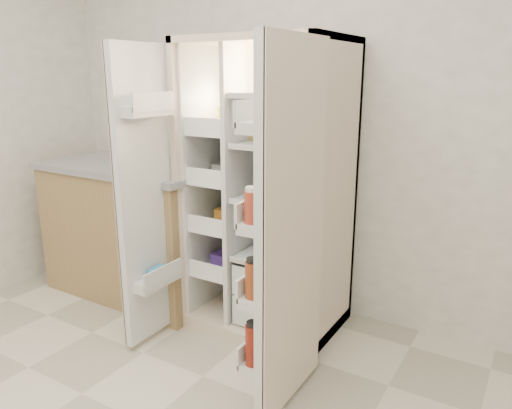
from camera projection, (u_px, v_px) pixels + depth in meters
The scene contains 5 objects.
wall_back at pixel (300, 112), 3.20m from camera, with size 4.00×0.02×2.70m, color white.
refrigerator at pixel (273, 212), 3.08m from camera, with size 0.92×0.70×1.80m.
freezer_door at pixel (145, 200), 2.80m from camera, with size 0.15×0.40×1.72m.
fridge_door at pixel (288, 237), 2.24m from camera, with size 0.17×0.58×1.72m.
kitchen_counter at pixel (136, 229), 3.58m from camera, with size 1.34×0.71×0.97m.
Camera 1 is at (1.44, -0.93, 1.59)m, focal length 34.00 mm.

